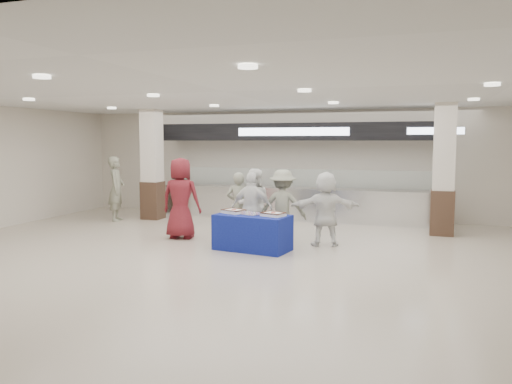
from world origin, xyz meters
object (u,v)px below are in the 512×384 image
(soldier_b, at_px, (283,206))
(soldier_bg, at_px, (116,189))
(soldier_a, at_px, (238,205))
(chef_tall, at_px, (254,204))
(chef_short, at_px, (252,208))
(civilian_maroon, at_px, (181,198))
(sheet_cake_left, at_px, (234,211))
(cupcake_tray, at_px, (251,213))
(civilian_white, at_px, (326,209))
(sheet_cake_right, at_px, (273,214))
(display_table, at_px, (252,232))

(soldier_b, bearing_deg, soldier_bg, -22.67)
(soldier_a, distance_m, chef_tall, 0.40)
(chef_tall, bearing_deg, chef_short, 91.69)
(chef_tall, xyz_separation_m, soldier_bg, (-4.61, 1.36, 0.10))
(civilian_maroon, relative_size, soldier_bg, 1.03)
(sheet_cake_left, relative_size, soldier_bg, 0.30)
(soldier_b, bearing_deg, cupcake_tray, 59.01)
(soldier_b, bearing_deg, civilian_white, 168.18)
(sheet_cake_left, xyz_separation_m, chef_short, (0.23, 0.53, 0.00))
(cupcake_tray, xyz_separation_m, civilian_white, (1.42, 0.91, 0.04))
(civilian_maroon, relative_size, civilian_white, 1.16)
(sheet_cake_right, bearing_deg, chef_short, 135.76)
(soldier_bg, bearing_deg, cupcake_tray, -136.81)
(display_table, distance_m, soldier_b, 1.16)
(cupcake_tray, height_order, chef_short, chef_short)
(soldier_a, bearing_deg, sheet_cake_right, 125.85)
(civilian_maroon, height_order, soldier_a, civilian_maroon)
(soldier_a, distance_m, chef_short, 0.70)
(cupcake_tray, xyz_separation_m, soldier_a, (-0.69, 1.12, 0.00))
(civilian_maroon, distance_m, chef_tall, 1.72)
(chef_short, distance_m, soldier_bg, 5.04)
(sheet_cake_right, distance_m, soldier_bg, 5.95)
(sheet_cake_right, xyz_separation_m, soldier_bg, (-5.41, 2.47, 0.13))
(civilian_maroon, xyz_separation_m, soldier_bg, (-2.93, 1.74, -0.03))
(sheet_cake_left, distance_m, chef_short, 0.58)
(chef_short, bearing_deg, civilian_maroon, -5.51)
(soldier_a, xyz_separation_m, soldier_bg, (-4.21, 1.30, 0.14))
(sheet_cake_left, relative_size, civilian_maroon, 0.29)
(sheet_cake_right, distance_m, civilian_white, 1.32)
(sheet_cake_right, bearing_deg, sheet_cake_left, 170.93)
(cupcake_tray, xyz_separation_m, chef_short, (-0.19, 0.64, 0.02))
(cupcake_tray, relative_size, chef_short, 0.26)
(sheet_cake_right, relative_size, chef_short, 0.33)
(cupcake_tray, height_order, civilian_maroon, civilian_maroon)
(display_table, distance_m, soldier_bg, 5.54)
(display_table, relative_size, sheet_cake_right, 2.96)
(cupcake_tray, relative_size, chef_tall, 0.25)
(soldier_a, relative_size, soldier_b, 0.95)
(chef_tall, bearing_deg, sheet_cake_left, 70.60)
(sheet_cake_right, distance_m, soldier_a, 1.67)
(civilian_maroon, height_order, soldier_bg, civilian_maroon)
(display_table, relative_size, cupcake_tray, 3.69)
(sheet_cake_left, xyz_separation_m, chef_tall, (0.12, 0.96, 0.03))
(civilian_white, bearing_deg, display_table, 16.75)
(display_table, xyz_separation_m, sheet_cake_right, (0.47, -0.04, 0.42))
(civilian_maroon, xyz_separation_m, chef_tall, (1.67, 0.38, -0.12))
(sheet_cake_right, height_order, civilian_maroon, civilian_maroon)
(civilian_maroon, height_order, civilian_white, civilian_maroon)
(soldier_b, relative_size, civilian_white, 1.01)
(sheet_cake_left, distance_m, soldier_b, 1.22)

